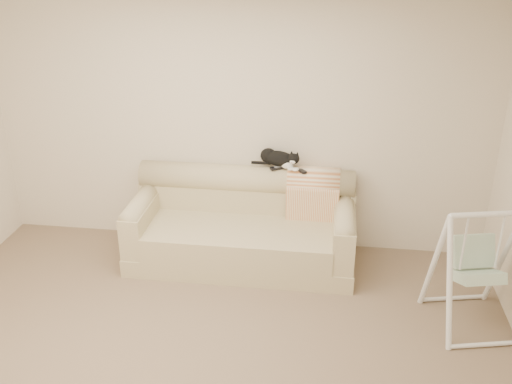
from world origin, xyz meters
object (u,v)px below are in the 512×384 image
Objects in this scene: remote_a at (279,168)px; tuxedo_cat at (279,159)px; remote_b at (300,170)px; sofa at (243,227)px; baby_swing at (477,269)px.

tuxedo_cat reaches higher than remote_a.
sofa is at bearing -159.09° from remote_b.
sofa is at bearing -144.63° from remote_a.
baby_swing reaches higher than remote_a.
baby_swing is at bearing -31.30° from tuxedo_cat.
sofa is 4.43× the size of tuxedo_cat.
remote_b is at bearing -8.41° from remote_a.
baby_swing is (1.73, -1.05, -0.47)m from tuxedo_cat.
baby_swing reaches higher than remote_b.
remote_b is at bearing -14.85° from tuxedo_cat.
sofa is 0.77m from tuxedo_cat.
remote_b is 0.32× the size of tuxedo_cat.
sofa is 2.09× the size of baby_swing.
remote_a is 1.13× the size of remote_b.
tuxedo_cat is at bearing 104.20° from remote_a.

